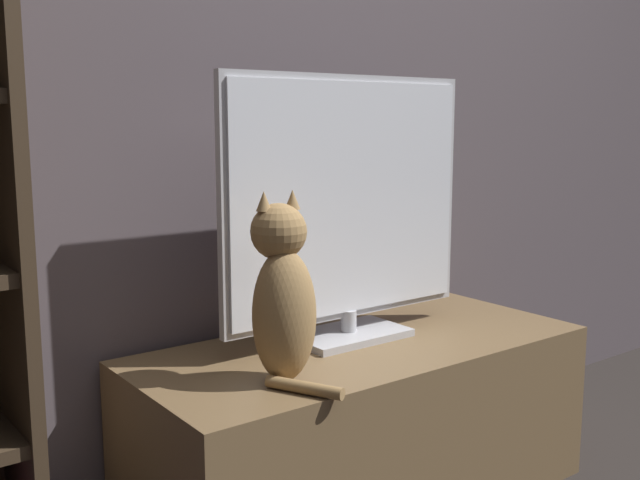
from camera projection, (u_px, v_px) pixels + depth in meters
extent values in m
cube|color=#564C51|center=(293.00, 31.00, 2.14)|extent=(4.80, 0.05, 2.60)
cube|color=brown|center=(361.00, 422.00, 2.06)|extent=(1.25, 0.55, 0.45)
cube|color=#B7B7BC|center=(349.00, 334.00, 2.07)|extent=(0.32, 0.19, 0.02)
cylinder|color=#B7B7BC|center=(350.00, 320.00, 2.06)|extent=(0.04, 0.04, 0.06)
cube|color=#B7B7BC|center=(348.00, 198.00, 2.02)|extent=(0.79, 0.02, 0.65)
cube|color=white|center=(352.00, 199.00, 2.00)|extent=(0.75, 0.01, 0.62)
ellipsoid|color=#997547|center=(284.00, 316.00, 1.71)|extent=(0.17, 0.16, 0.31)
ellipsoid|color=silver|center=(275.00, 317.00, 1.75)|extent=(0.09, 0.06, 0.17)
sphere|color=#997547|center=(279.00, 231.00, 1.70)|extent=(0.15, 0.15, 0.13)
cone|color=#997547|center=(264.00, 201.00, 1.67)|extent=(0.04, 0.04, 0.04)
cone|color=#997547|center=(292.00, 199.00, 1.71)|extent=(0.04, 0.04, 0.04)
cylinder|color=#997547|center=(304.00, 388.00, 1.65)|extent=(0.11, 0.18, 0.03)
cube|color=#3D2D1E|center=(5.00, 185.00, 1.56)|extent=(0.03, 0.28, 1.83)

